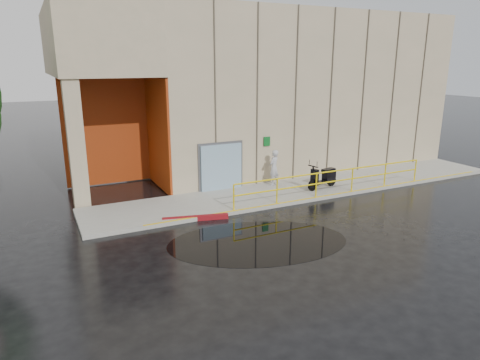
# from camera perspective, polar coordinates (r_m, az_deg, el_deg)

# --- Properties ---
(ground) EXTENTS (120.00, 120.00, 0.00)m
(ground) POSITION_cam_1_polar(r_m,az_deg,el_deg) (14.03, 6.62, -8.10)
(ground) COLOR black
(ground) RESTS_ON ground
(sidewalk) EXTENTS (20.00, 3.00, 0.15)m
(sidewalk) POSITION_cam_1_polar(r_m,az_deg,el_deg) (19.64, 9.40, -1.05)
(sidewalk) COLOR gray
(sidewalk) RESTS_ON ground
(building) EXTENTS (20.00, 10.17, 8.00)m
(building) POSITION_cam_1_polar(r_m,az_deg,el_deg) (24.96, 3.13, 12.26)
(building) COLOR tan
(building) RESTS_ON ground
(guardrail) EXTENTS (9.56, 0.06, 1.03)m
(guardrail) POSITION_cam_1_polar(r_m,az_deg,el_deg) (18.59, 12.50, -0.22)
(guardrail) COLOR yellow
(guardrail) RESTS_ON sidewalk
(person) EXTENTS (0.71, 0.64, 1.63)m
(person) POSITION_cam_1_polar(r_m,az_deg,el_deg) (19.43, 4.54, 1.65)
(person) COLOR #B0B0B5
(person) RESTS_ON sidewalk
(scooter) EXTENTS (1.79, 0.91, 1.35)m
(scooter) POSITION_cam_1_polar(r_m,az_deg,el_deg) (19.24, 11.04, 1.15)
(scooter) COLOR black
(scooter) RESTS_ON sidewalk
(red_curb) EXTENTS (2.37, 0.75, 0.18)m
(red_curb) POSITION_cam_1_polar(r_m,az_deg,el_deg) (15.73, -5.94, -5.08)
(red_curb) COLOR maroon
(red_curb) RESTS_ON ground
(puddle) EXTENTS (6.58, 5.05, 0.01)m
(puddle) POSITION_cam_1_polar(r_m,az_deg,el_deg) (13.90, 2.42, -8.24)
(puddle) COLOR black
(puddle) RESTS_ON ground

